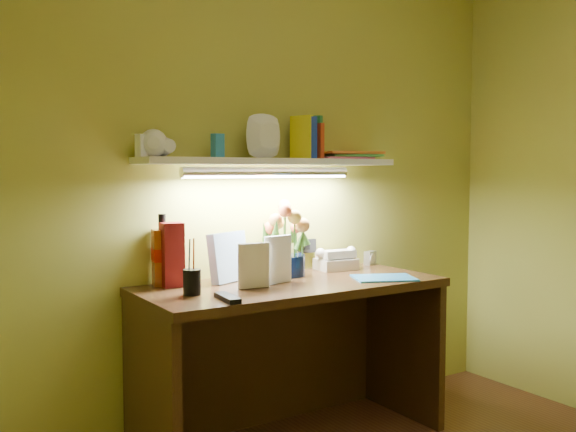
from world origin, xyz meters
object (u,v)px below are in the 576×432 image
at_px(desk, 292,363).
at_px(whisky_bottle, 162,250).
at_px(flower_bouquet, 285,240).
at_px(telephone, 336,258).
at_px(desk_clock, 370,258).

bearing_deg(desk, whisky_bottle, 154.63).
distance_m(flower_bouquet, telephone, 0.34).
distance_m(desk, whisky_bottle, 0.79).
xyz_separation_m(telephone, desk_clock, (0.26, 0.04, -0.02)).
relative_size(flower_bouquet, desk_clock, 4.75).
bearing_deg(desk_clock, whisky_bottle, 158.67).
height_order(flower_bouquet, whisky_bottle, flower_bouquet).
xyz_separation_m(flower_bouquet, whisky_bottle, (-0.60, 0.07, -0.02)).
bearing_deg(flower_bouquet, desk_clock, 5.09).
bearing_deg(desk, flower_bouquet, 67.53).
distance_m(desk, flower_bouquet, 0.58).
xyz_separation_m(desk, whisky_bottle, (-0.52, 0.25, 0.53)).
xyz_separation_m(telephone, whisky_bottle, (-0.92, 0.05, 0.10)).
xyz_separation_m(flower_bouquet, desk_clock, (0.58, 0.05, -0.14)).
height_order(desk_clock, whisky_bottle, whisky_bottle).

